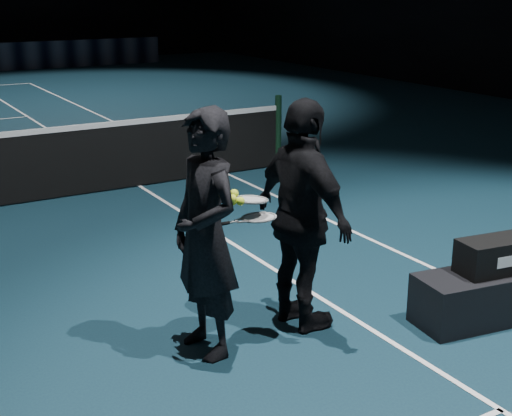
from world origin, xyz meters
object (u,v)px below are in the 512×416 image
at_px(racket_lower, 259,217).
at_px(player_b, 303,217).
at_px(racket_upper, 251,200).
at_px(tennis_balls, 236,199).
at_px(racket_bag, 499,255).
at_px(player_bench, 495,294).
at_px(player_a, 206,235).

bearing_deg(racket_lower, player_b, 0.00).
xyz_separation_m(racket_upper, tennis_balls, (-0.15, -0.03, 0.04)).
bearing_deg(player_b, racket_bag, -119.03).
xyz_separation_m(player_bench, racket_lower, (-1.88, 0.72, 0.79)).
relative_size(player_b, tennis_balls, 15.70).
distance_m(player_bench, racket_upper, 2.27).
distance_m(player_a, player_b, 0.85).
bearing_deg(racket_bag, player_a, 171.00).
bearing_deg(player_b, player_a, 85.42).
bearing_deg(player_bench, player_a, 171.00).
distance_m(player_bench, racket_lower, 2.16).
height_order(racket_bag, racket_upper, racket_upper).
height_order(player_b, racket_upper, player_b).
bearing_deg(player_a, racket_bag, 67.63).
relative_size(racket_bag, racket_upper, 1.04).
xyz_separation_m(player_bench, player_a, (-2.33, 0.73, 0.73)).
xyz_separation_m(player_a, racket_lower, (0.45, -0.01, 0.06)).
xyz_separation_m(player_b, tennis_balls, (-0.59, 0.02, 0.24)).
relative_size(player_bench, player_b, 0.75).
distance_m(player_a, racket_upper, 0.45).
bearing_deg(racket_upper, player_bench, -24.31).
relative_size(racket_bag, racket_lower, 1.04).
bearing_deg(racket_lower, tennis_balls, 178.53).
height_order(player_a, player_b, same).
bearing_deg(racket_upper, racket_bag, -24.31).
relative_size(player_a, racket_upper, 2.77).
height_order(racket_lower, racket_upper, racket_upper).
xyz_separation_m(racket_bag, player_b, (-1.48, 0.71, 0.38)).
distance_m(player_bench, player_b, 1.80).
height_order(player_a, tennis_balls, player_a).
height_order(player_b, tennis_balls, player_b).
bearing_deg(tennis_balls, racket_upper, 12.45).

